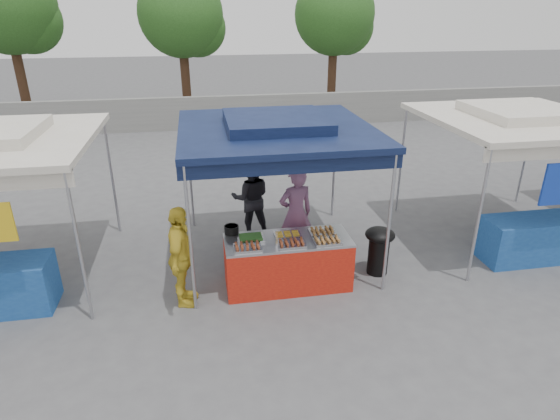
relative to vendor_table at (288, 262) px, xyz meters
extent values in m
plane|color=#515153|center=(0.00, 0.10, -0.43)|extent=(80.00, 80.00, 0.00)
cube|color=slate|center=(0.00, 11.10, 0.17)|extent=(40.00, 0.25, 1.20)
cylinder|color=#A9A9B0|center=(-1.50, -0.40, 0.72)|extent=(0.05, 0.05, 2.30)
cylinder|color=#A9A9B0|center=(1.50, -0.40, 0.72)|extent=(0.05, 0.05, 2.30)
cylinder|color=#A9A9B0|center=(-1.50, 2.60, 0.72)|extent=(0.05, 0.05, 2.30)
cylinder|color=#A9A9B0|center=(1.50, 2.60, 0.72)|extent=(0.05, 0.05, 2.30)
cube|color=#0E193A|center=(0.00, 1.10, 1.92)|extent=(3.20, 3.20, 0.10)
cube|color=#0E193A|center=(0.00, 1.10, 2.05)|extent=(1.65, 1.65, 0.18)
cube|color=#0E193A|center=(0.00, -0.40, 1.77)|extent=(3.20, 0.04, 0.25)
cylinder|color=#A9A9B0|center=(-3.00, -0.40, 0.72)|extent=(0.05, 0.05, 2.30)
cylinder|color=#A9A9B0|center=(-3.00, 2.60, 0.72)|extent=(0.05, 0.05, 2.30)
cylinder|color=#A9A9B0|center=(3.00, -0.40, 0.72)|extent=(0.05, 0.05, 2.30)
cylinder|color=#A9A9B0|center=(3.00, 2.60, 0.72)|extent=(0.05, 0.05, 2.30)
cylinder|color=#A9A9B0|center=(6.00, 2.60, 0.72)|extent=(0.05, 0.05, 2.30)
cube|color=beige|center=(4.50, 1.10, 1.92)|extent=(3.20, 3.20, 0.10)
cube|color=beige|center=(4.50, 1.10, 2.05)|extent=(1.65, 1.65, 0.18)
cube|color=#1C4A92|center=(4.50, 0.10, -0.03)|extent=(1.80, 0.70, 0.80)
cylinder|color=#3A2416|center=(-7.84, 13.47, 1.51)|extent=(0.36, 0.36, 3.86)
sphere|color=#27541C|center=(-7.84, 13.47, 3.88)|extent=(3.53, 3.53, 3.53)
sphere|color=#27541C|center=(-7.24, 13.67, 3.33)|extent=(2.43, 2.43, 2.43)
cylinder|color=#3A2416|center=(-1.63, 13.29, 1.35)|extent=(0.36, 0.36, 3.56)
sphere|color=#27541C|center=(-1.63, 13.29, 3.54)|extent=(3.25, 3.25, 3.25)
sphere|color=#27541C|center=(-1.03, 13.49, 3.03)|extent=(2.23, 2.23, 2.23)
cylinder|color=#3A2416|center=(4.48, 13.28, 1.34)|extent=(0.36, 0.36, 3.54)
sphere|color=#27541C|center=(4.48, 13.28, 3.52)|extent=(3.23, 3.23, 3.23)
sphere|color=#27541C|center=(5.08, 13.48, 3.01)|extent=(2.22, 2.22, 2.22)
cube|color=#AF1D0F|center=(0.00, 0.00, -0.02)|extent=(2.00, 0.80, 0.81)
cube|color=#A9A9B0|center=(0.00, 0.00, 0.40)|extent=(2.00, 0.80, 0.04)
cube|color=#B4B4B9|center=(-0.66, -0.23, 0.45)|extent=(0.42, 0.30, 0.05)
cube|color=maroon|center=(-0.66, -0.23, 0.49)|extent=(0.35, 0.25, 0.02)
cube|color=#B4B4B9|center=(0.01, -0.24, 0.45)|extent=(0.42, 0.30, 0.05)
cube|color=maroon|center=(0.01, -0.24, 0.49)|extent=(0.35, 0.25, 0.02)
cube|color=#B4B4B9|center=(0.58, -0.24, 0.45)|extent=(0.42, 0.30, 0.05)
cube|color=#9E6B36|center=(0.58, -0.24, 0.49)|extent=(0.35, 0.25, 0.02)
cube|color=#B4B4B9|center=(-0.58, 0.06, 0.45)|extent=(0.42, 0.30, 0.05)
cube|color=#234F1B|center=(-0.58, 0.06, 0.49)|extent=(0.35, 0.25, 0.02)
cube|color=#B4B4B9|center=(0.01, 0.08, 0.45)|extent=(0.42, 0.30, 0.05)
cube|color=#C08E21|center=(0.01, 0.08, 0.49)|extent=(0.35, 0.25, 0.02)
cube|color=#B4B4B9|center=(0.58, 0.08, 0.45)|extent=(0.42, 0.30, 0.05)
cube|color=#9E6B36|center=(0.58, 0.08, 0.49)|extent=(0.35, 0.25, 0.02)
cylinder|color=black|center=(-0.86, 0.36, 0.49)|extent=(0.23, 0.23, 0.13)
cylinder|color=#A9A9B0|center=(-0.22, -0.29, 0.47)|extent=(0.07, 0.07, 0.09)
cylinder|color=black|center=(1.60, 0.12, -0.09)|extent=(0.35, 0.35, 0.67)
ellipsoid|color=black|center=(1.60, 0.12, 0.31)|extent=(0.50, 0.50, 0.23)
cube|color=navy|center=(-0.45, 0.70, -0.27)|extent=(0.50, 0.35, 0.30)
cube|color=navy|center=(0.28, 0.62, -0.29)|extent=(0.46, 0.32, 0.28)
cube|color=navy|center=(0.28, 0.62, -0.02)|extent=(0.44, 0.31, 0.27)
imported|color=#7C4F72|center=(0.32, 0.92, 0.43)|extent=(0.69, 0.52, 1.71)
imported|color=black|center=(-0.36, 1.95, 0.37)|extent=(0.81, 0.66, 1.59)
imported|color=gold|center=(-1.66, -0.22, 0.38)|extent=(0.52, 0.99, 1.61)
camera|label=1|loc=(-1.28, -6.47, 3.80)|focal=30.00mm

